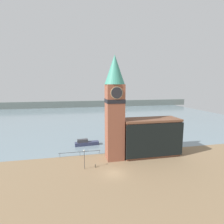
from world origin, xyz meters
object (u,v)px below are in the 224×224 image
(clock_tower, at_px, (115,105))
(pier_building, at_px, (151,137))
(lamp_post, at_px, (84,156))
(mooring_bollard_near, at_px, (95,166))
(boat_near, at_px, (86,143))

(clock_tower, bearing_deg, pier_building, 1.66)
(clock_tower, bearing_deg, lamp_post, -151.44)
(clock_tower, relative_size, pier_building, 1.69)
(clock_tower, height_order, mooring_bollard_near, clock_tower)
(clock_tower, bearing_deg, mooring_bollard_near, -142.97)
(pier_building, height_order, lamp_post, pier_building)
(mooring_bollard_near, xyz_separation_m, lamp_post, (-2.28, -0.16, 2.53))
(mooring_bollard_near, bearing_deg, boat_near, 94.09)
(clock_tower, xyz_separation_m, lamp_post, (-7.42, -4.04, -9.97))
(pier_building, relative_size, boat_near, 2.04)
(boat_near, xyz_separation_m, mooring_bollard_near, (1.05, -14.61, -0.30))
(pier_building, relative_size, mooring_bollard_near, 18.80)
(pier_building, bearing_deg, mooring_bollard_near, -164.03)
(clock_tower, xyz_separation_m, pier_building, (9.36, 0.27, -8.22))
(boat_near, distance_m, lamp_post, 14.99)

